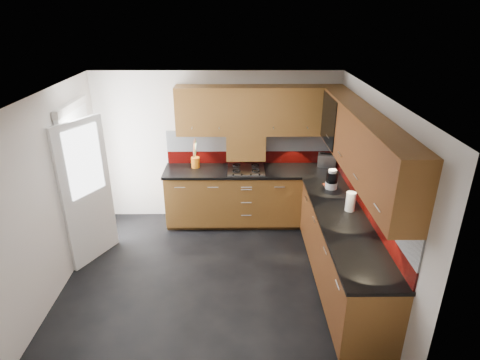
{
  "coord_description": "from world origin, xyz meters",
  "views": [
    {
      "loc": [
        0.31,
        -4.26,
        3.3
      ],
      "look_at": [
        0.35,
        0.65,
        1.14
      ],
      "focal_mm": 30.0,
      "sensor_mm": 36.0,
      "label": 1
    }
  ],
  "objects_px": {
    "utensil_pot": "(195,161)",
    "food_processor": "(332,180)",
    "toaster": "(327,160)",
    "gas_hob": "(246,169)"
  },
  "relations": [
    {
      "from": "utensil_pot",
      "to": "food_processor",
      "type": "distance_m",
      "value": 2.12
    },
    {
      "from": "toaster",
      "to": "food_processor",
      "type": "bearing_deg",
      "value": -97.49
    },
    {
      "from": "utensil_pot",
      "to": "toaster",
      "type": "distance_m",
      "value": 2.07
    },
    {
      "from": "utensil_pot",
      "to": "toaster",
      "type": "relative_size",
      "value": 1.49
    },
    {
      "from": "gas_hob",
      "to": "utensil_pot",
      "type": "height_order",
      "value": "utensil_pot"
    },
    {
      "from": "utensil_pot",
      "to": "food_processor",
      "type": "xyz_separation_m",
      "value": [
        1.96,
        -0.8,
        0.02
      ]
    },
    {
      "from": "gas_hob",
      "to": "toaster",
      "type": "distance_m",
      "value": 1.29
    },
    {
      "from": "gas_hob",
      "to": "food_processor",
      "type": "bearing_deg",
      "value": -29.67
    },
    {
      "from": "gas_hob",
      "to": "utensil_pot",
      "type": "distance_m",
      "value": 0.81
    },
    {
      "from": "utensil_pot",
      "to": "toaster",
      "type": "xyz_separation_m",
      "value": [
        2.07,
        0.03,
        -0.0
      ]
    }
  ]
}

